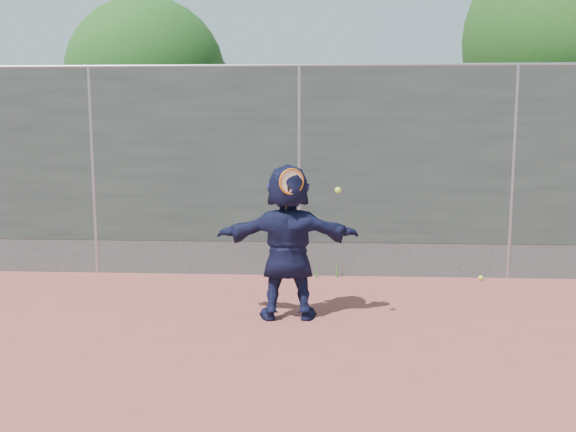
{
  "coord_description": "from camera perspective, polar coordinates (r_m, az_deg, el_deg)",
  "views": [
    {
      "loc": [
        0.36,
        -5.64,
        2.24
      ],
      "look_at": [
        -0.04,
        1.47,
        1.18
      ],
      "focal_mm": 40.0,
      "sensor_mm": 36.0,
      "label": 1
    }
  ],
  "objects": [
    {
      "name": "ground",
      "position": [
        6.08,
        -0.38,
        -13.15
      ],
      "size": [
        80.0,
        80.0,
        0.0
      ],
      "primitive_type": "plane",
      "color": "#9E4C42",
      "rests_on": "ground"
    },
    {
      "name": "player",
      "position": [
        7.25,
        0.0,
        -2.31
      ],
      "size": [
        1.67,
        0.63,
        1.77
      ],
      "primitive_type": "imported",
      "rotation": [
        0.0,
        0.0,
        3.21
      ],
      "color": "#141839",
      "rests_on": "ground"
    },
    {
      "name": "ball_ground",
      "position": [
        9.52,
        16.76,
        -5.28
      ],
      "size": [
        0.07,
        0.07,
        0.07
      ],
      "primitive_type": "sphere",
      "color": "#BEF135",
      "rests_on": "ground"
    },
    {
      "name": "fence",
      "position": [
        9.17,
        1.01,
        4.37
      ],
      "size": [
        20.0,
        0.06,
        3.03
      ],
      "color": "#38423D",
      "rests_on": "ground"
    },
    {
      "name": "swing_action",
      "position": [
        6.94,
        0.71,
        2.85
      ],
      "size": [
        0.67,
        0.21,
        0.51
      ],
      "color": "#C26312",
      "rests_on": "ground"
    },
    {
      "name": "tree_left",
      "position": [
        12.63,
        -11.69,
        11.49
      ],
      "size": [
        3.15,
        3.0,
        4.53
      ],
      "color": "#382314",
      "rests_on": "ground"
    },
    {
      "name": "weed_clump",
      "position": [
        9.27,
        2.78,
        -4.66
      ],
      "size": [
        0.68,
        0.07,
        0.3
      ],
      "color": "#387226",
      "rests_on": "ground"
    }
  ]
}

